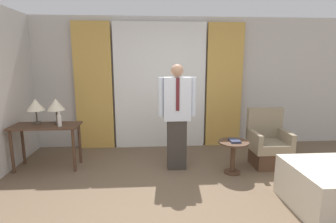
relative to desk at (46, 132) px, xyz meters
name	(u,v)px	position (x,y,z in m)	size (l,w,h in m)	color
ground_plane	(170,221)	(1.98, -1.69, -0.63)	(16.00, 16.00, 0.00)	brown
wall_back	(160,83)	(1.98, 1.14, 0.72)	(10.00, 0.06, 2.70)	beige
curtain_sheer_center	(160,87)	(1.98, 1.01, 0.66)	(1.88, 0.06, 2.58)	white
curtain_drape_left	(94,87)	(0.62, 1.01, 0.66)	(0.75, 0.06, 2.58)	gold
curtain_drape_right	(224,86)	(3.33, 1.01, 0.66)	(0.75, 0.06, 2.58)	gold
desk	(46,132)	(0.00, 0.00, 0.00)	(1.11, 0.50, 0.76)	#4C3323
table_lamp_left	(36,105)	(-0.17, 0.09, 0.45)	(0.29, 0.29, 0.43)	#4C4238
table_lamp_right	(56,105)	(0.17, 0.09, 0.45)	(0.29, 0.29, 0.43)	#4C4238
bottle_near_edge	(59,120)	(0.27, -0.10, 0.23)	(0.07, 0.07, 0.25)	silver
person	(177,113)	(2.20, -0.19, 0.34)	(0.64, 0.21, 1.77)	#38332D
armchair	(268,146)	(3.82, -0.17, -0.27)	(0.63, 0.58, 1.00)	#4C3323
side_table	(233,152)	(3.10, -0.44, -0.26)	(0.49, 0.49, 0.54)	#4C3323
book	(235,141)	(3.12, -0.45, -0.07)	(0.16, 0.21, 0.03)	#2D334C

